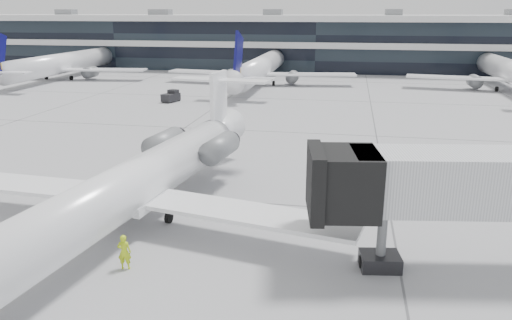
# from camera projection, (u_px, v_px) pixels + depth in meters

# --- Properties ---
(ground) EXTENTS (220.00, 220.00, 0.00)m
(ground) POSITION_uv_depth(u_px,v_px,m) (233.00, 201.00, 32.70)
(ground) COLOR #959597
(ground) RESTS_ON ground
(terminal) EXTENTS (170.00, 22.00, 10.00)m
(terminal) POSITION_uv_depth(u_px,v_px,m) (319.00, 45.00, 108.46)
(terminal) COLOR black
(terminal) RESTS_ON ground
(bg_jet_left) EXTENTS (32.00, 40.00, 9.60)m
(bg_jet_left) POSITION_uv_depth(u_px,v_px,m) (65.00, 78.00, 92.50)
(bg_jet_left) COLOR white
(bg_jet_left) RESTS_ON ground
(bg_jet_center) EXTENTS (32.00, 40.00, 9.60)m
(bg_jet_center) POSITION_uv_depth(u_px,v_px,m) (261.00, 84.00, 85.90)
(bg_jet_center) COLOR white
(bg_jet_center) RESTS_ON ground
(bg_jet_right) EXTENTS (32.00, 40.00, 9.60)m
(bg_jet_right) POSITION_uv_depth(u_px,v_px,m) (510.00, 90.00, 78.76)
(bg_jet_right) COLOR white
(bg_jet_right) RESTS_ON ground
(regional_jet) EXTENTS (25.96, 32.40, 7.49)m
(regional_jet) POSITION_uv_depth(u_px,v_px,m) (131.00, 186.00, 28.03)
(regional_jet) COLOR white
(regional_jet) RESTS_ON ground
(ramp_worker) EXTENTS (0.71, 0.53, 1.78)m
(ramp_worker) POSITION_uv_depth(u_px,v_px,m) (124.00, 252.00, 23.89)
(ramp_worker) COLOR #C3E618
(ramp_worker) RESTS_ON ground
(traffic_cone) EXTENTS (0.51, 0.51, 0.63)m
(traffic_cone) POSITION_uv_depth(u_px,v_px,m) (187.00, 163.00, 39.92)
(traffic_cone) COLOR orange
(traffic_cone) RESTS_ON ground
(far_tug) EXTENTS (2.24, 2.87, 1.61)m
(far_tug) POSITION_uv_depth(u_px,v_px,m) (171.00, 97.00, 68.44)
(far_tug) COLOR black
(far_tug) RESTS_ON ground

